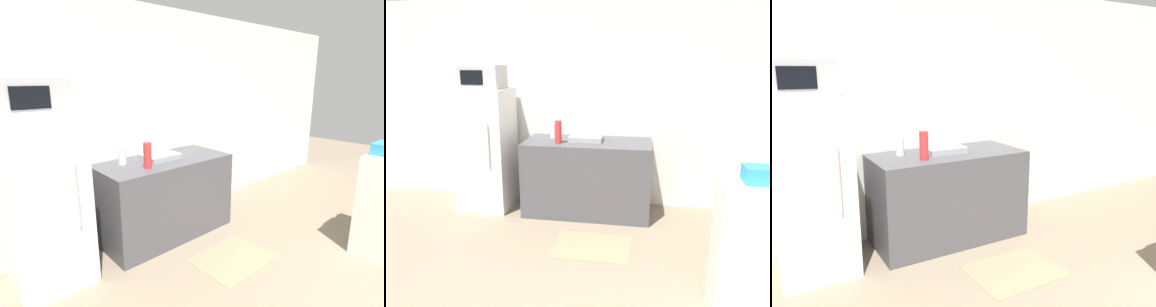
% 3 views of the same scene
% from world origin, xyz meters
% --- Properties ---
extents(wall_back, '(8.00, 0.06, 2.60)m').
position_xyz_m(wall_back, '(0.00, 3.32, 1.30)').
color(wall_back, white).
rests_on(wall_back, ground_plane).
extents(refrigerator, '(0.62, 0.66, 1.52)m').
position_xyz_m(refrigerator, '(-1.39, 2.91, 0.76)').
color(refrigerator, white).
rests_on(refrigerator, ground_plane).
extents(microwave, '(0.50, 0.39, 0.28)m').
position_xyz_m(microwave, '(-1.39, 2.91, 1.66)').
color(microwave, '#BCBCC1').
rests_on(microwave, refrigerator).
extents(counter, '(1.52, 0.71, 0.90)m').
position_xyz_m(counter, '(-0.09, 2.92, 0.45)').
color(counter, '#4C4C51').
rests_on(counter, ground_plane).
extents(sink_basin, '(0.39, 0.28, 0.06)m').
position_xyz_m(sink_basin, '(-0.12, 2.95, 0.93)').
color(sink_basin, '#9EA3A8').
rests_on(sink_basin, counter).
extents(bottle_tall, '(0.08, 0.08, 0.27)m').
position_xyz_m(bottle_tall, '(-0.42, 2.76, 1.04)').
color(bottle_tall, red).
rests_on(bottle_tall, counter).
extents(bottle_short, '(0.08, 0.08, 0.18)m').
position_xyz_m(bottle_short, '(-0.55, 3.04, 0.99)').
color(bottle_short, silver).
rests_on(bottle_short, counter).
extents(shelf_cabinet, '(0.69, 0.34, 1.04)m').
position_xyz_m(shelf_cabinet, '(1.43, 1.12, 0.52)').
color(shelf_cabinet, white).
rests_on(shelf_cabinet, ground_plane).
extents(basket, '(0.29, 0.17, 0.12)m').
position_xyz_m(basket, '(1.39, 1.18, 1.10)').
color(basket, '#2D8EC6').
rests_on(basket, shelf_cabinet).
extents(kitchen_rug, '(0.77, 0.60, 0.01)m').
position_xyz_m(kitchen_rug, '(0.09, 2.02, 0.00)').
color(kitchen_rug, '#937A5B').
rests_on(kitchen_rug, ground_plane).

